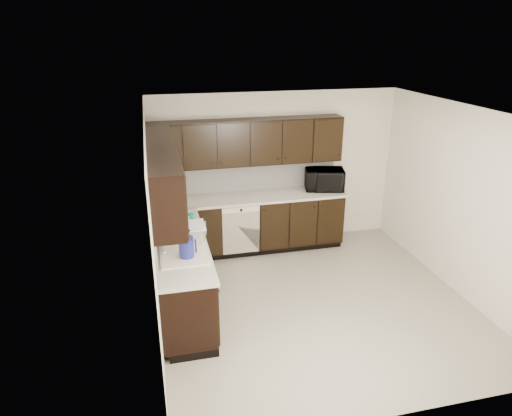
{
  "coord_description": "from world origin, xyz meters",
  "views": [
    {
      "loc": [
        -1.94,
        -4.88,
        3.38
      ],
      "look_at": [
        -0.65,
        0.6,
        1.17
      ],
      "focal_mm": 32.0,
      "sensor_mm": 36.0,
      "label": 1
    }
  ],
  "objects": [
    {
      "name": "teal_tumbler",
      "position": [
        -1.51,
        0.71,
        1.03
      ],
      "size": [
        0.09,
        0.09,
        0.18
      ],
      "primitive_type": "cylinder",
      "rotation": [
        0.0,
        0.0,
        0.06
      ],
      "color": "#0B7D7B",
      "rests_on": "countertop"
    },
    {
      "name": "countertop",
      "position": [
        -1.01,
        1.11,
        0.92
      ],
      "size": [
        3.03,
        2.83,
        0.04
      ],
      "color": "beige",
      "rests_on": "lower_cabinets"
    },
    {
      "name": "wall_right",
      "position": [
        2.0,
        0.0,
        1.25
      ],
      "size": [
        0.02,
        4.0,
        2.5
      ],
      "primitive_type": "cube",
      "color": "beige",
      "rests_on": "floor"
    },
    {
      "name": "paper_towel_roll",
      "position": [
        -1.62,
        1.35,
        1.11
      ],
      "size": [
        0.2,
        0.2,
        0.33
      ],
      "primitive_type": "cylinder",
      "rotation": [
        0.0,
        0.0,
        0.39
      ],
      "color": "silver",
      "rests_on": "countertop"
    },
    {
      "name": "upper_cabinets",
      "position": [
        -1.1,
        1.2,
        1.77
      ],
      "size": [
        3.0,
        2.8,
        0.7
      ],
      "color": "black",
      "rests_on": "wall_back"
    },
    {
      "name": "soap_bottle_b",
      "position": [
        -1.85,
        0.55,
        1.05
      ],
      "size": [
        0.11,
        0.11,
        0.22
      ],
      "primitive_type": "imported",
      "rotation": [
        0.0,
        0.0,
        0.34
      ],
      "color": "gray",
      "rests_on": "countertop"
    },
    {
      "name": "lower_cabinets",
      "position": [
        -1.01,
        1.11,
        0.41
      ],
      "size": [
        3.0,
        2.8,
        0.9
      ],
      "color": "black",
      "rests_on": "floor"
    },
    {
      "name": "soap_bottle_a",
      "position": [
        -1.55,
        0.54,
        1.05
      ],
      "size": [
        0.13,
        0.13,
        0.21
      ],
      "primitive_type": "imported",
      "rotation": [
        0.0,
        0.0,
        -0.43
      ],
      "color": "gray",
      "rests_on": "countertop"
    },
    {
      "name": "storage_bin",
      "position": [
        -1.62,
        0.32,
        1.03
      ],
      "size": [
        0.55,
        0.46,
        0.18
      ],
      "primitive_type": "cube",
      "rotation": [
        0.0,
        0.0,
        -0.28
      ],
      "color": "white",
      "rests_on": "countertop"
    },
    {
      "name": "ceiling",
      "position": [
        0.0,
        0.0,
        2.5
      ],
      "size": [
        4.0,
        4.0,
        0.0
      ],
      "primitive_type": "plane",
      "rotation": [
        3.14,
        0.0,
        0.0
      ],
      "color": "white",
      "rests_on": "wall_back"
    },
    {
      "name": "sink",
      "position": [
        -1.68,
        -0.01,
        0.88
      ],
      "size": [
        0.54,
        0.82,
        0.42
      ],
      "color": "beige",
      "rests_on": "countertop"
    },
    {
      "name": "dishwasher",
      "position": [
        -0.7,
        1.41,
        0.55
      ],
      "size": [
        0.58,
        0.04,
        0.78
      ],
      "color": "beige",
      "rests_on": "lower_cabinets"
    },
    {
      "name": "blue_pitcher",
      "position": [
        -1.65,
        -0.18,
        1.07
      ],
      "size": [
        0.17,
        0.17,
        0.26
      ],
      "primitive_type": "cylinder",
      "rotation": [
        0.0,
        0.0,
        -0.0
      ],
      "color": "navy",
      "rests_on": "countertop"
    },
    {
      "name": "wall_back",
      "position": [
        0.0,
        2.0,
        1.25
      ],
      "size": [
        4.0,
        0.02,
        2.5
      ],
      "primitive_type": "cube",
      "color": "beige",
      "rests_on": "floor"
    },
    {
      "name": "backsplash",
      "position": [
        -1.22,
        1.32,
        1.18
      ],
      "size": [
        3.0,
        2.8,
        0.48
      ],
      "color": "silver",
      "rests_on": "countertop"
    },
    {
      "name": "toaster_oven",
      "position": [
        -1.73,
        1.72,
        1.06
      ],
      "size": [
        0.44,
        0.38,
        0.23
      ],
      "primitive_type": "cube",
      "rotation": [
        0.0,
        0.0,
        -0.34
      ],
      "color": "silver",
      "rests_on": "countertop"
    },
    {
      "name": "wall_left",
      "position": [
        -2.0,
        0.0,
        1.25
      ],
      "size": [
        0.02,
        4.0,
        2.5
      ],
      "primitive_type": "cube",
      "color": "beige",
      "rests_on": "floor"
    },
    {
      "name": "wall_front",
      "position": [
        0.0,
        -2.0,
        1.25
      ],
      "size": [
        4.0,
        0.02,
        2.5
      ],
      "primitive_type": "cube",
      "color": "beige",
      "rests_on": "floor"
    },
    {
      "name": "floor",
      "position": [
        0.0,
        0.0,
        0.0
      ],
      "size": [
        4.0,
        4.0,
        0.0
      ],
      "primitive_type": "plane",
      "color": "#9F9783",
      "rests_on": "ground"
    },
    {
      "name": "microwave",
      "position": [
        0.75,
        1.73,
        1.11
      ],
      "size": [
        0.7,
        0.56,
        0.34
      ],
      "primitive_type": "imported",
      "rotation": [
        0.0,
        0.0,
        -0.25
      ],
      "color": "black",
      "rests_on": "countertop"
    }
  ]
}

